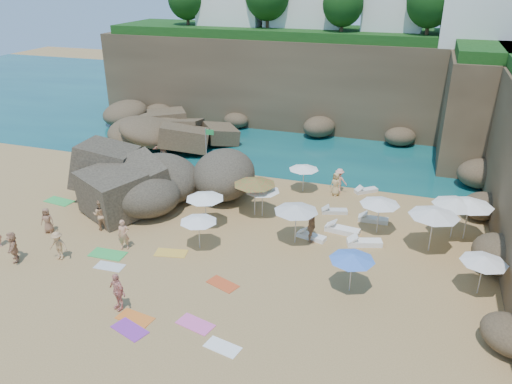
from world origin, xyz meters
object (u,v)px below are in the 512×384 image
(flag_pole, at_px, (207,145))
(person_stand_2, at_px, (339,180))
(rock_outcrop, at_px, (161,200))
(person_stand_5, at_px, (163,148))
(parasol_1, at_px, (304,167))
(parasol_2, at_px, (380,201))
(person_stand_3, at_px, (312,226))
(lounger_0, at_px, (342,230))
(parasol_0, at_px, (262,189))
(person_stand_4, at_px, (336,184))
(person_stand_1, at_px, (101,214))

(flag_pole, height_order, person_stand_2, flag_pole)
(person_stand_2, bearing_deg, rock_outcrop, 36.54)
(person_stand_5, bearing_deg, person_stand_2, -42.22)
(parasol_1, height_order, parasol_2, parasol_2)
(rock_outcrop, xyz_separation_m, person_stand_3, (10.43, -2.10, 0.94))
(flag_pole, height_order, parasol_2, flag_pole)
(lounger_0, bearing_deg, person_stand_5, 161.02)
(parasol_2, bearing_deg, parasol_0, -178.86)
(rock_outcrop, distance_m, parasol_2, 13.89)
(parasol_2, height_order, person_stand_4, parasol_2)
(person_stand_1, relative_size, person_stand_3, 1.01)
(lounger_0, bearing_deg, person_stand_4, 112.10)
(parasol_1, xyz_separation_m, parasol_2, (5.36, -4.26, 0.20))
(flag_pole, xyz_separation_m, person_stand_1, (-2.26, -9.95, -1.23))
(parasol_1, height_order, person_stand_5, parasol_1)
(rock_outcrop, bearing_deg, person_stand_4, 22.96)
(parasol_1, bearing_deg, person_stand_3, -72.57)
(flag_pole, relative_size, parasol_1, 1.71)
(person_stand_1, relative_size, person_stand_2, 1.14)
(person_stand_1, xyz_separation_m, person_stand_4, (11.81, 9.01, -0.15))
(person_stand_5, bearing_deg, parasol_0, -68.32)
(parasol_1, xyz_separation_m, person_stand_1, (-9.64, -8.93, -0.79))
(rock_outcrop, bearing_deg, person_stand_3, -11.39)
(parasol_2, xyz_separation_m, person_stand_2, (-3.06, 4.96, -1.11))
(parasol_0, xyz_separation_m, person_stand_4, (3.63, 4.48, -1.03))
(rock_outcrop, bearing_deg, flag_pole, 79.36)
(flag_pole, relative_size, person_stand_4, 2.15)
(person_stand_5, bearing_deg, person_stand_4, -44.73)
(parasol_1, bearing_deg, flag_pole, 172.13)
(flag_pole, distance_m, person_stand_4, 9.69)
(lounger_0, xyz_separation_m, person_stand_4, (-1.33, 4.99, 0.64))
(parasol_2, bearing_deg, flag_pole, 157.47)
(person_stand_3, xyz_separation_m, person_stand_5, (-13.98, 9.16, -0.07))
(flag_pole, distance_m, parasol_1, 7.46)
(person_stand_3, distance_m, person_stand_5, 16.71)
(parasol_0, distance_m, lounger_0, 5.26)
(parasol_2, xyz_separation_m, lounger_0, (-1.85, -0.65, -1.79))
(lounger_0, xyz_separation_m, person_stand_5, (-15.44, 7.58, 0.71))
(lounger_0, height_order, person_stand_3, person_stand_3)
(person_stand_3, bearing_deg, person_stand_2, -0.51)
(flag_pole, bearing_deg, person_stand_3, -38.61)
(parasol_0, bearing_deg, rock_outcrop, 179.99)
(parasol_0, xyz_separation_m, person_stand_2, (3.75, 5.09, -0.99))
(person_stand_2, bearing_deg, person_stand_3, 99.04)
(parasol_2, bearing_deg, person_stand_4, 126.27)
(parasol_0, height_order, person_stand_5, parasol_0)
(person_stand_2, relative_size, person_stand_3, 0.88)
(rock_outcrop, height_order, parasol_1, parasol_1)
(parasol_1, bearing_deg, person_stand_1, -137.18)
(parasol_1, xyz_separation_m, person_stand_4, (2.17, 0.08, -0.94))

